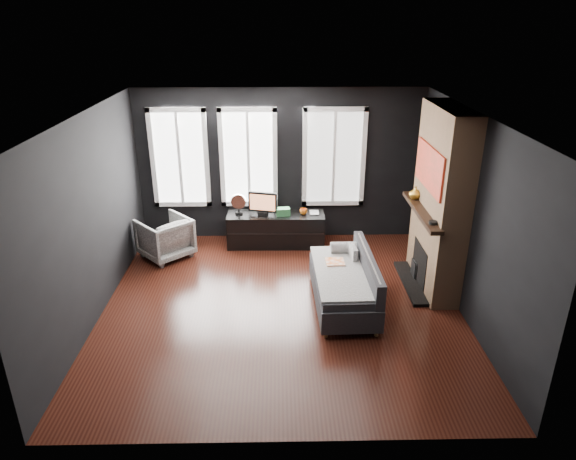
{
  "coord_description": "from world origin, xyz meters",
  "views": [
    {
      "loc": [
        -0.03,
        -6.28,
        3.87
      ],
      "look_at": [
        0.1,
        0.3,
        1.05
      ],
      "focal_mm": 32.0,
      "sensor_mm": 36.0,
      "label": 1
    }
  ],
  "objects_px": {
    "media_console": "(276,229)",
    "mug": "(303,211)",
    "sofa": "(343,280)",
    "monitor": "(263,202)",
    "book": "(310,207)",
    "mantel_vase": "(415,193)",
    "armchair": "(165,236)"
  },
  "relations": [
    {
      "from": "armchair",
      "to": "mug",
      "type": "distance_m",
      "value": 2.41
    },
    {
      "from": "media_console",
      "to": "armchair",
      "type": "bearing_deg",
      "value": -165.64
    },
    {
      "from": "book",
      "to": "mantel_vase",
      "type": "xyz_separation_m",
      "value": [
        1.53,
        -1.09,
        0.63
      ]
    },
    {
      "from": "monitor",
      "to": "book",
      "type": "bearing_deg",
      "value": 18.75
    },
    {
      "from": "sofa",
      "to": "armchair",
      "type": "height_order",
      "value": "armchair"
    },
    {
      "from": "sofa",
      "to": "book",
      "type": "distance_m",
      "value": 2.14
    },
    {
      "from": "book",
      "to": "monitor",
      "type": "bearing_deg",
      "value": -175.52
    },
    {
      "from": "media_console",
      "to": "mug",
      "type": "height_order",
      "value": "mug"
    },
    {
      "from": "media_console",
      "to": "monitor",
      "type": "bearing_deg",
      "value": -171.79
    },
    {
      "from": "armchair",
      "to": "book",
      "type": "bearing_deg",
      "value": 148.23
    },
    {
      "from": "armchair",
      "to": "media_console",
      "type": "relative_size",
      "value": 0.45
    },
    {
      "from": "sofa",
      "to": "monitor",
      "type": "bearing_deg",
      "value": 118.68
    },
    {
      "from": "monitor",
      "to": "mantel_vase",
      "type": "distance_m",
      "value": 2.61
    },
    {
      "from": "armchair",
      "to": "book",
      "type": "height_order",
      "value": "book"
    },
    {
      "from": "monitor",
      "to": "mantel_vase",
      "type": "relative_size",
      "value": 2.68
    },
    {
      "from": "mug",
      "to": "mantel_vase",
      "type": "height_order",
      "value": "mantel_vase"
    },
    {
      "from": "mug",
      "to": "mantel_vase",
      "type": "relative_size",
      "value": 0.66
    },
    {
      "from": "media_console",
      "to": "mug",
      "type": "bearing_deg",
      "value": -2.34
    },
    {
      "from": "sofa",
      "to": "armchair",
      "type": "xyz_separation_m",
      "value": [
        -2.82,
        1.6,
        0.0
      ]
    },
    {
      "from": "sofa",
      "to": "mug",
      "type": "relative_size",
      "value": 13.69
    },
    {
      "from": "mug",
      "to": "monitor",
      "type": "bearing_deg",
      "value": -179.78
    },
    {
      "from": "media_console",
      "to": "book",
      "type": "distance_m",
      "value": 0.72
    },
    {
      "from": "media_console",
      "to": "mug",
      "type": "distance_m",
      "value": 0.6
    },
    {
      "from": "monitor",
      "to": "sofa",
      "type": "bearing_deg",
      "value": -45.6
    },
    {
      "from": "mantel_vase",
      "to": "armchair",
      "type": "bearing_deg",
      "value": 171.5
    },
    {
      "from": "mug",
      "to": "media_console",
      "type": "bearing_deg",
      "value": 176.9
    },
    {
      "from": "armchair",
      "to": "sofa",
      "type": "bearing_deg",
      "value": 107.48
    },
    {
      "from": "mantel_vase",
      "to": "monitor",
      "type": "bearing_deg",
      "value": 156.53
    },
    {
      "from": "mug",
      "to": "mantel_vase",
      "type": "distance_m",
      "value": 2.05
    },
    {
      "from": "sofa",
      "to": "book",
      "type": "bearing_deg",
      "value": 98.23
    },
    {
      "from": "armchair",
      "to": "monitor",
      "type": "distance_m",
      "value": 1.76
    },
    {
      "from": "sofa",
      "to": "mug",
      "type": "xyz_separation_m",
      "value": [
        -0.47,
        2.03,
        0.27
      ]
    }
  ]
}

